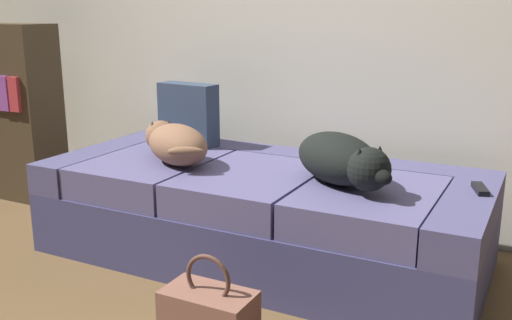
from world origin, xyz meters
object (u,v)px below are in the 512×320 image
(couch, at_px, (261,213))
(tv_remote, at_px, (480,189))
(dog_dark, at_px, (342,160))
(throw_pillow, at_px, (188,114))
(dog_tan, at_px, (174,143))
(bookshelf, at_px, (16,112))

(couch, distance_m, tv_remote, 1.01)
(dog_dark, bearing_deg, throw_pillow, 160.97)
(dog_tan, distance_m, bookshelf, 1.43)
(dog_tan, bearing_deg, dog_dark, 1.19)
(dog_dark, relative_size, throw_pillow, 1.70)
(dog_tan, height_order, throw_pillow, throw_pillow)
(tv_remote, xyz_separation_m, throw_pillow, (-1.56, 0.18, 0.16))
(tv_remote, bearing_deg, bookshelf, 159.34)
(dog_dark, height_order, throw_pillow, throw_pillow)
(couch, height_order, throw_pillow, throw_pillow)
(couch, relative_size, dog_tan, 3.91)
(dog_tan, bearing_deg, tv_remote, 7.55)
(dog_tan, xyz_separation_m, throw_pillow, (-0.16, 0.37, 0.07))
(couch, bearing_deg, dog_tan, -166.31)
(tv_remote, height_order, throw_pillow, throw_pillow)
(couch, bearing_deg, dog_dark, -11.12)
(dog_dark, bearing_deg, couch, 168.88)
(couch, xyz_separation_m, dog_tan, (-0.42, -0.10, 0.33))
(throw_pillow, distance_m, bookshelf, 1.25)
(dog_dark, bearing_deg, tv_remote, 17.13)
(dog_dark, distance_m, throw_pillow, 1.08)
(couch, relative_size, throw_pillow, 6.17)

